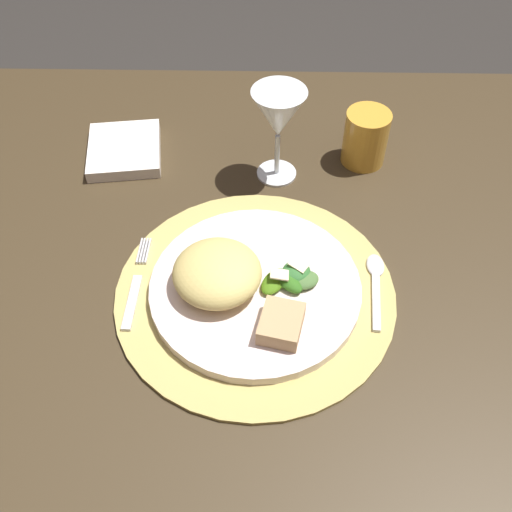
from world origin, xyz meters
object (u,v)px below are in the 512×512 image
at_px(dinner_plate, 255,288).
at_px(napkin, 124,150).
at_px(fork, 136,286).
at_px(dining_table, 246,310).
at_px(spoon, 376,279).
at_px(amber_tumbler, 365,138).
at_px(wine_glass, 278,117).

bearing_deg(dinner_plate, napkin, 127.77).
bearing_deg(fork, dining_table, 23.65).
bearing_deg(fork, dinner_plate, -1.24).
xyz_separation_m(fork, spoon, (0.32, 0.02, -0.00)).
bearing_deg(amber_tumbler, napkin, 179.21).
height_order(fork, napkin, napkin).
bearing_deg(wine_glass, napkin, 170.11).
relative_size(napkin, amber_tumbler, 1.45).
xyz_separation_m(dinner_plate, wine_glass, (0.03, 0.24, 0.10)).
bearing_deg(fork, spoon, 3.50).
xyz_separation_m(dinner_plate, napkin, (-0.22, 0.28, -0.00)).
xyz_separation_m(dinner_plate, amber_tumbler, (0.17, 0.28, 0.03)).
xyz_separation_m(dining_table, amber_tumbler, (0.18, 0.21, 0.17)).
bearing_deg(amber_tumbler, spoon, -91.63).
bearing_deg(amber_tumbler, wine_glass, -164.74).
bearing_deg(fork, napkin, 102.24).
bearing_deg(dining_table, wine_glass, 75.57).
xyz_separation_m(dining_table, fork, (-0.14, -0.06, 0.14)).
bearing_deg(napkin, spoon, -34.36).
bearing_deg(spoon, napkin, 145.64).
distance_m(napkin, amber_tumbler, 0.39).
relative_size(dining_table, wine_glass, 8.93).
height_order(fork, spoon, spoon).
bearing_deg(spoon, fork, -176.50).
relative_size(spoon, napkin, 0.99).
relative_size(dinner_plate, amber_tumbler, 3.12).
height_order(dinner_plate, spoon, dinner_plate).
xyz_separation_m(napkin, amber_tumbler, (0.39, -0.01, 0.03)).
distance_m(dinner_plate, amber_tumbler, 0.33).
xyz_separation_m(spoon, amber_tumbler, (0.01, 0.26, 0.04)).
distance_m(fork, spoon, 0.32).
bearing_deg(amber_tumbler, dining_table, -130.99).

